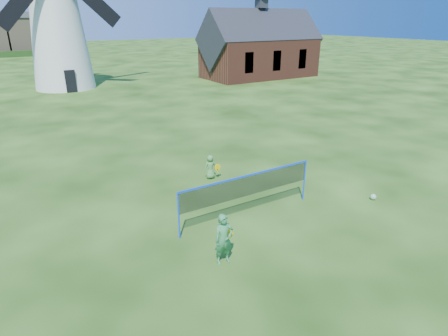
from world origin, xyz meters
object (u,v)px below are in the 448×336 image
(chapel, at_px, (260,49))
(player_girl, at_px, (224,239))
(player_boy, at_px, (210,167))
(badminton_net, at_px, (248,186))
(windmill, at_px, (57,25))
(play_ball, at_px, (373,197))

(chapel, relative_size, player_girl, 8.79)
(player_boy, bearing_deg, player_girl, 69.86)
(chapel, distance_m, badminton_net, 32.44)
(windmill, height_order, chapel, windmill)
(chapel, bearing_deg, player_girl, -128.12)
(badminton_net, height_order, player_boy, badminton_net)
(chapel, xyz_separation_m, badminton_net, (-19.60, -25.77, -1.92))
(player_girl, bearing_deg, play_ball, 10.12)
(chapel, bearing_deg, play_ball, -118.76)
(windmill, xyz_separation_m, player_boy, (1.00, -25.96, -5.16))
(player_boy, bearing_deg, play_ball, 136.18)
(windmill, bearing_deg, player_boy, -87.78)
(chapel, height_order, player_girl, chapel)
(player_boy, height_order, play_ball, player_boy)
(badminton_net, bearing_deg, player_girl, -138.93)
(windmill, relative_size, play_ball, 71.12)
(play_ball, bearing_deg, chapel, 61.24)
(player_girl, height_order, player_boy, player_girl)
(player_boy, xyz_separation_m, play_ball, (4.13, -4.87, -0.40))
(badminton_net, height_order, player_girl, badminton_net)
(player_boy, bearing_deg, windmill, -81.85)
(player_girl, distance_m, player_boy, 5.83)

